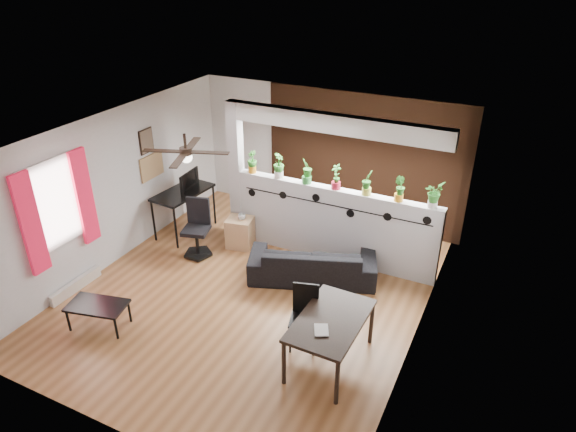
{
  "coord_description": "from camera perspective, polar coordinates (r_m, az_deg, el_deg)",
  "views": [
    {
      "loc": [
        3.46,
        -5.79,
        4.87
      ],
      "look_at": [
        0.36,
        0.6,
        1.16
      ],
      "focal_mm": 32.0,
      "sensor_mm": 36.0,
      "label": 1
    }
  ],
  "objects": [
    {
      "name": "framed_art",
      "position": [
        9.51,
        -15.47,
        8.04
      ],
      "size": [
        0.03,
        0.34,
        0.44
      ],
      "color": "#8C7259",
      "rests_on": "room_shell"
    },
    {
      "name": "folding_chair",
      "position": [
        7.03,
        1.88,
        -10.43
      ],
      "size": [
        0.46,
        0.46,
        0.92
      ],
      "color": "black",
      "rests_on": "ground"
    },
    {
      "name": "room_shell",
      "position": [
        7.64,
        -4.4,
        -0.41
      ],
      "size": [
        6.3,
        7.1,
        2.9
      ],
      "color": "brown",
      "rests_on": "ground"
    },
    {
      "name": "pier_column",
      "position": [
        9.32,
        -5.74,
        4.9
      ],
      "size": [
        0.22,
        0.2,
        2.6
      ],
      "primitive_type": "cube",
      "color": "#BCBCC1",
      "rests_on": "ground"
    },
    {
      "name": "potted_plant_0",
      "position": [
        9.06,
        -4.02,
        6.09
      ],
      "size": [
        0.24,
        0.21,
        0.4
      ],
      "color": "orange",
      "rests_on": "partition_wall"
    },
    {
      "name": "partition_wall",
      "position": [
        8.83,
        5.13,
        -0.94
      ],
      "size": [
        3.6,
        0.18,
        1.35
      ],
      "primitive_type": "cube",
      "color": "#BCBCC1",
      "rests_on": "ground"
    },
    {
      "name": "book",
      "position": [
        6.45,
        2.94,
        -12.54
      ],
      "size": [
        0.25,
        0.28,
        0.02
      ],
      "primitive_type": "imported",
      "rotation": [
        0.0,
        0.0,
        0.44
      ],
      "color": "gray",
      "rests_on": "dining_table"
    },
    {
      "name": "monitor",
      "position": [
        9.84,
        -11.17,
        3.55
      ],
      "size": [
        0.34,
        0.08,
        0.19
      ],
      "primitive_type": "imported",
      "rotation": [
        0.0,
        0.0,
        1.63
      ],
      "color": "black",
      "rests_on": "computer_desk"
    },
    {
      "name": "potted_plant_4",
      "position": [
        8.28,
        8.79,
        3.76
      ],
      "size": [
        0.24,
        0.26,
        0.42
      ],
      "color": "#C9C947",
      "rests_on": "partition_wall"
    },
    {
      "name": "sofa",
      "position": [
        8.47,
        2.73,
        -5.22
      ],
      "size": [
        2.11,
        1.41,
        0.58
      ],
      "primitive_type": "imported",
      "rotation": [
        0.0,
        0.0,
        3.5
      ],
      "color": "black",
      "rests_on": "ground"
    },
    {
      "name": "potted_plant_6",
      "position": [
        8.08,
        15.9,
        2.35
      ],
      "size": [
        0.21,
        0.25,
        0.42
      ],
      "color": "silver",
      "rests_on": "partition_wall"
    },
    {
      "name": "computer_desk",
      "position": [
        9.8,
        -11.59,
        2.28
      ],
      "size": [
        0.73,
        1.24,
        0.86
      ],
      "color": "black",
      "rests_on": "ground"
    },
    {
      "name": "potted_plant_2",
      "position": [
        8.61,
        2.11,
        5.12
      ],
      "size": [
        0.21,
        0.25,
        0.44
      ],
      "color": "#308438",
      "rests_on": "partition_wall"
    },
    {
      "name": "potted_plant_1",
      "position": [
        8.82,
        -1.03,
        5.67
      ],
      "size": [
        0.22,
        0.25,
        0.44
      ],
      "color": "white",
      "rests_on": "partition_wall"
    },
    {
      "name": "office_chair",
      "position": [
        9.16,
        -10.03,
        -1.7
      ],
      "size": [
        0.54,
        0.54,
        1.03
      ],
      "color": "black",
      "rests_on": "ground"
    },
    {
      "name": "coffee_table",
      "position": [
        7.9,
        -20.43,
        -9.43
      ],
      "size": [
        0.91,
        0.64,
        0.39
      ],
      "color": "black",
      "rests_on": "ground"
    },
    {
      "name": "corkboard",
      "position": [
        9.71,
        -14.9,
        5.36
      ],
      "size": [
        0.03,
        0.6,
        0.45
      ],
      "primitive_type": "cube",
      "color": "#9F784D",
      "rests_on": "room_shell"
    },
    {
      "name": "cube_shelf",
      "position": [
        9.4,
        -5.34,
        -1.82
      ],
      "size": [
        0.53,
        0.49,
        0.56
      ],
      "primitive_type": "cube",
      "rotation": [
        0.0,
        0.0,
        0.2
      ],
      "color": "tan",
      "rests_on": "ground"
    },
    {
      "name": "ceiling_header",
      "position": [
        8.13,
        5.66,
        10.11
      ],
      "size": [
        3.6,
        0.18,
        0.3
      ],
      "primitive_type": "cube",
      "color": "silver",
      "rests_on": "room_shell"
    },
    {
      "name": "dining_table",
      "position": [
        6.69,
        4.76,
        -11.84
      ],
      "size": [
        0.82,
        1.32,
        0.71
      ],
      "color": "black",
      "rests_on": "ground"
    },
    {
      "name": "window_assembly",
      "position": [
        8.28,
        -24.3,
        1.02
      ],
      "size": [
        0.09,
        1.3,
        1.55
      ],
      "color": "white",
      "rests_on": "room_shell"
    },
    {
      "name": "brick_panel",
      "position": [
        9.83,
        8.42,
        5.96
      ],
      "size": [
        3.9,
        0.05,
        2.6
      ],
      "primitive_type": "cube",
      "color": "brown",
      "rests_on": "ground"
    },
    {
      "name": "potted_plant_3",
      "position": [
        8.43,
        5.39,
        4.45
      ],
      "size": [
        0.27,
        0.25,
        0.43
      ],
      "color": "#BB1E35",
      "rests_on": "partition_wall"
    },
    {
      "name": "potted_plant_5",
      "position": [
        8.17,
        12.3,
        3.02
      ],
      "size": [
        0.26,
        0.24,
        0.4
      ],
      "color": "orange",
      "rests_on": "partition_wall"
    },
    {
      "name": "cup",
      "position": [
        9.22,
        -5.16,
        -0.09
      ],
      "size": [
        0.17,
        0.17,
        0.11
      ],
      "primitive_type": "imported",
      "rotation": [
        0.0,
        0.0,
        0.3
      ],
      "color": "gray",
      "rests_on": "cube_shelf"
    },
    {
      "name": "vine_decal",
      "position": [
        8.56,
        5.01,
        1.16
      ],
      "size": [
        3.31,
        0.01,
        0.3
      ],
      "color": "black",
      "rests_on": "partition_wall"
    },
    {
      "name": "ceiling_fan",
      "position": [
        7.41,
        -11.26,
        6.84
      ],
      "size": [
        1.19,
        1.19,
        0.43
      ],
      "color": "black",
      "rests_on": "room_shell"
    },
    {
      "name": "baseboard_heater",
      "position": [
        8.94,
        -22.49,
        -7.15
      ],
      "size": [
        0.08,
        1.0,
        0.18
      ],
      "primitive_type": "cube",
      "color": "silver",
      "rests_on": "ground"
    }
  ]
}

